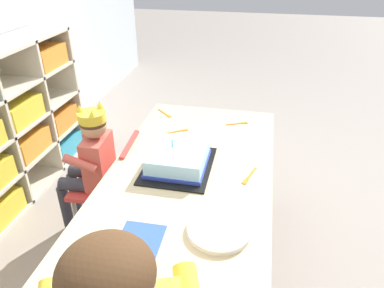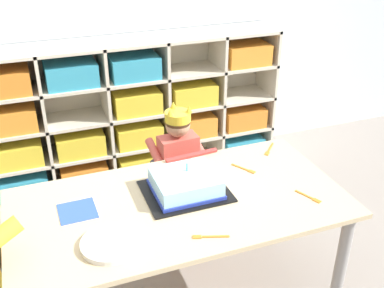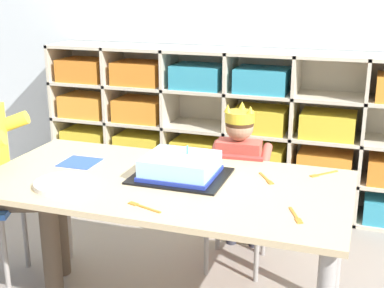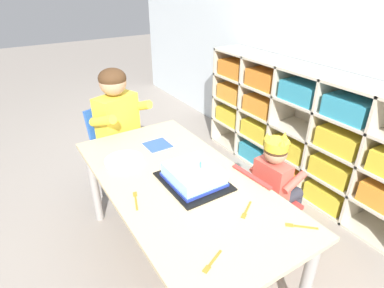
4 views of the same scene
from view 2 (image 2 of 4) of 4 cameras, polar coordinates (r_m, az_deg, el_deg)
name	(u,v)px [view 2 (image 2 of 4)]	position (r m, az deg, el deg)	size (l,w,h in m)	color
storage_cubby_shelf	(102,118)	(3.19, -10.94, 3.15)	(2.42, 0.32, 0.99)	beige
activity_table	(180,217)	(2.08, -1.52, -8.90)	(1.46, 0.73, 0.62)	#D1B789
classroom_chair_blue	(183,186)	(2.58, -1.09, -5.12)	(0.33, 0.37, 0.64)	red
child_with_crown	(175,155)	(2.60, -2.07, -1.31)	(0.31, 0.31, 0.83)	#D15647
birthday_cake_on_tray	(185,185)	(2.07, -0.80, -5.01)	(0.37, 0.30, 0.13)	black
paper_plate_stack	(111,243)	(1.82, -9.93, -11.90)	(0.23, 0.23, 0.02)	white
paper_napkin_square	(77,211)	(2.03, -13.86, -7.97)	(0.15, 0.15, 0.00)	#3356B7
fork_beside_plate_stack	(269,150)	(2.46, 9.42, -0.71)	(0.11, 0.11, 0.00)	orange
fork_near_cake_tray	(208,237)	(1.84, 2.02, -11.28)	(0.14, 0.06, 0.00)	orange
fork_at_table_front_edge	(245,169)	(2.27, 6.49, -3.07)	(0.08, 0.12, 0.00)	orange
fork_by_napkin	(310,197)	(2.12, 14.20, -6.34)	(0.07, 0.12, 0.00)	orange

